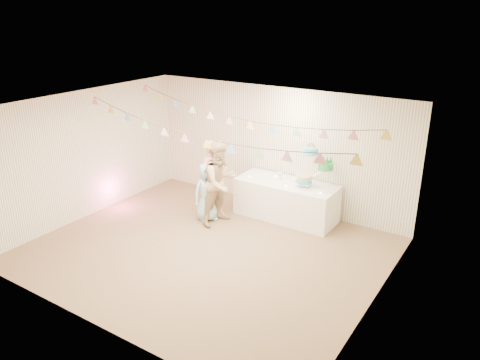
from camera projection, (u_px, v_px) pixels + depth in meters
The scene contains 23 objects.
floor at pixel (207, 251), 8.41m from camera, with size 6.00×6.00×0.00m, color brown.
ceiling at pixel (202, 108), 7.50m from camera, with size 6.00×6.00×0.00m, color silver.
back_wall at pixel (276, 148), 9.92m from camera, with size 6.00×6.00×0.00m, color white.
front_wall at pixel (87, 242), 5.99m from camera, with size 6.00×6.00×0.00m, color white.
left_wall at pixel (86, 155), 9.48m from camera, with size 5.00×5.00×0.00m, color white.
right_wall at pixel (379, 226), 6.43m from camera, with size 5.00×5.00×0.00m, color white.
table at pixel (286, 200), 9.60m from camera, with size 2.07×0.83×0.78m, color white.
cake_stand at pixel (314, 168), 9.09m from camera, with size 0.75×0.44×0.84m, color silver, non-canonical shape.
cake_bottom at pixel (305, 184), 9.24m from camera, with size 0.31×0.31×0.15m, color #2AC5BF, non-canonical shape.
cake_middle at pixel (324, 172), 9.09m from camera, with size 0.27×0.27×0.22m, color green, non-canonical shape.
cake_top_tier at pixel (311, 158), 9.02m from camera, with size 0.25×0.25×0.19m, color #4BCDED, non-canonical shape.
platter at pixel (259, 178), 9.75m from camera, with size 0.31×0.31×0.02m, color white.
posy at pixel (280, 177), 9.59m from camera, with size 0.15×0.15×0.17m, color white, non-canonical shape.
person_adult_a at pixel (215, 179), 9.53m from camera, with size 0.59×0.39×1.63m, color #E39677.
person_adult_b at pixel (220, 183), 9.23m from camera, with size 0.83×0.65×1.70m, color tan.
person_child at pixel (207, 192), 9.43m from camera, with size 0.60×0.39×1.22m, color #A1CBE4.
bunting_back at pixel (240, 111), 8.45m from camera, with size 5.60×1.10×0.40m, color pink, non-canonical shape.
bunting_front at pixel (195, 127), 7.44m from camera, with size 5.60×0.90×0.36m, color #72A5E5, non-canonical shape.
tealight_0 at pixel (249, 176), 9.75m from camera, with size 0.04×0.04×0.03m, color #FFD88C.
tealight_1 at pixel (276, 176), 9.78m from camera, with size 0.04×0.04×0.03m, color #FFD88C.
tealight_2 at pixel (286, 186), 9.24m from camera, with size 0.04×0.04×0.03m, color #FFD88C.
tealight_3 at pixel (307, 182), 9.46m from camera, with size 0.04×0.04×0.03m, color #FFD88C.
tealight_4 at pixel (321, 193), 8.90m from camera, with size 0.04×0.04×0.03m, color #FFD88C.
Camera 1 is at (4.55, -5.90, 4.16)m, focal length 35.00 mm.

